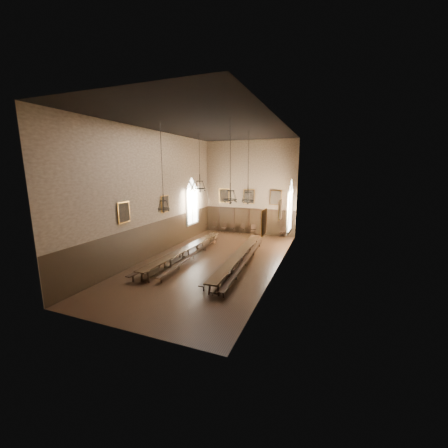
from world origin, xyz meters
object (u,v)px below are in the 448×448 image
Objects in this scene: chair_4 at (253,232)px; chandelier_back_right at (248,196)px; chair_0 at (214,229)px; chair_7 at (282,234)px; chandelier_front_right at (230,194)px; bench_right_outer at (246,262)px; chair_3 at (242,231)px; chandelier_front_left at (163,202)px; chair_2 at (232,230)px; bench_right_inner at (231,259)px; chandelier_back_left at (200,185)px; table_left at (186,253)px; bench_left_inner at (193,256)px; table_right at (239,260)px; bench_left_outer at (180,253)px; chair_1 at (224,230)px.

chandelier_back_right is (1.15, -5.99, 4.08)m from chair_4.
chair_0 is 6.91m from chair_7.
chandelier_back_right and chandelier_front_right have the same top height.
chandelier_front_right is (-0.30, -2.25, 4.68)m from bench_right_outer.
chandelier_front_left is at bearing -87.81° from chair_3.
chair_2 is 11.83m from chandelier_front_left.
chair_3 is at bearing 1.99° from chair_2.
chandelier_back_left is at bearing 142.37° from bench_right_inner.
chair_3 is 11.92m from chandelier_front_left.
chair_3 is at bearing -170.09° from chair_7.
chandelier_front_left is at bearing -92.84° from table_left.
bench_left_inner is 8.94m from chair_0.
table_right is 10.31× the size of chair_3.
table_left is 6.14m from chandelier_back_right.
table_right reaches higher than bench_left_outer.
chair_2 is 4.99m from chair_7.
chair_2 is 12.48m from chandelier_front_right.
chair_3 is (1.43, 8.77, -0.09)m from table_left.
bench_right_outer is 10.24× the size of chair_4.
chandelier_back_right is at bearing -95.74° from chair_4.
chandelier_back_right is at bearing -59.32° from chair_2.
chandelier_front_right is (1.60, -10.98, 4.67)m from chair_4.
chair_1 is 12.72m from chandelier_front_right.
bench_right_outer is at bearing -74.76° from chandelier_back_right.
chair_0 is 11.85m from chandelier_front_left.
chair_0 reaches higher than table_right.
table_right is 0.49m from bench_right_outer.
chair_2 is (-2.97, 8.56, 0.00)m from bench_right_inner.
table_right is 10.17× the size of chair_4.
chandelier_front_left is 4.33m from chandelier_front_right.
bench_left_outer is 4.72m from chandelier_front_left.
bench_left_inner is at bearing -176.25° from bench_right_inner.
chandelier_back_left is (-2.83, -5.81, 4.77)m from chair_4.
table_left is 0.96× the size of bench_left_outer.
bench_left_outer is at bearing 172.45° from table_left.
bench_left_inner is 0.95× the size of bench_right_inner.
chair_3 is 3.95m from chair_7.
chandelier_back_left is at bearing 148.29° from bench_right_outer.
table_right is at bearing -63.57° from chair_3.
chair_7 is at bearing -16.47° from chair_4.
chair_3 is 7.68m from chandelier_back_left.
chandelier_back_right reaches higher than bench_right_outer.
bench_right_inner is 9.92× the size of chair_3.
chandelier_front_left is (-0.72, -2.37, 4.07)m from bench_left_inner.
table_right reaches higher than bench_right_outer.
table_right is at bearing -0.87° from bench_left_outer.
chair_4 is at bearing -170.58° from chair_7.
chair_0 is at bearing 117.62° from chandelier_front_right.
table_left is 10.33m from chair_7.
bench_left_inner is 9.00m from chair_4.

